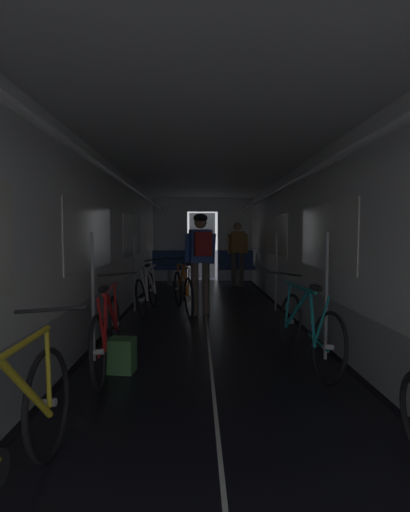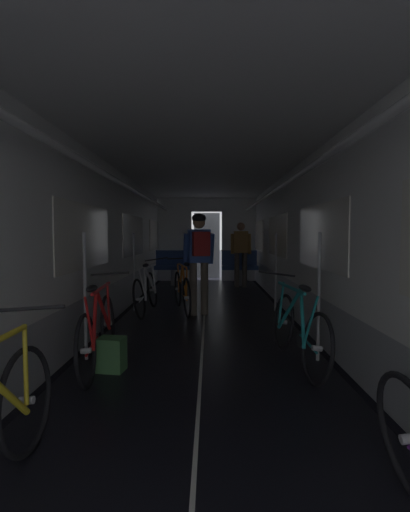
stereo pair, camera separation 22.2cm
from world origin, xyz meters
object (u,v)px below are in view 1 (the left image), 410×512
at_px(backpack_on_floor, 121,355).
at_px(bicycle_white, 147,292).
at_px(bicycle_yellow, 6,442).
at_px(bicycle_teal, 306,328).
at_px(bench_seat_far_right, 236,264).
at_px(bicycle_orange_in_aisle, 183,290).
at_px(person_standing_near_bench, 238,250).
at_px(bicycle_red, 108,332).
at_px(person_cyclist_aisle, 201,252).
at_px(bench_seat_far_left, 170,264).

bearing_deg(backpack_on_floor, bicycle_white, 92.45).
distance_m(bicycle_yellow, bicycle_teal, 2.95).
relative_size(bench_seat_far_right, bicycle_yellow, 0.58).
bearing_deg(bicycle_teal, bicycle_yellow, -134.39).
bearing_deg(bicycle_orange_in_aisle, person_standing_near_bench, 67.14).
relative_size(bicycle_white, backpack_on_floor, 4.98).
bearing_deg(backpack_on_floor, bicycle_red, 148.31).
relative_size(bicycle_teal, person_standing_near_bench, 1.01).
bearing_deg(person_cyclist_aisle, bicycle_red, -111.24).
height_order(bench_seat_far_left, bicycle_yellow, bench_seat_far_left).
bearing_deg(bicycle_yellow, bench_seat_far_left, 88.96).
distance_m(bench_seat_far_left, bicycle_white, 3.57).
relative_size(bicycle_teal, bicycle_red, 1.00).
distance_m(bench_seat_far_left, person_cyclist_aisle, 3.85).
xyz_separation_m(bicycle_white, backpack_on_floor, (0.12, -2.75, -0.21)).
bearing_deg(person_standing_near_bench, bicycle_teal, -88.87).
distance_m(bicycle_yellow, person_cyclist_aisle, 4.65).
bearing_deg(bicycle_teal, bicycle_orange_in_aisle, 118.01).
distance_m(bench_seat_far_left, bicycle_yellow, 8.22).
bearing_deg(person_cyclist_aisle, person_standing_near_bench, 73.57).
height_order(bicycle_teal, bicycle_orange_in_aisle, bicycle_teal).
bearing_deg(backpack_on_floor, person_cyclist_aisle, 72.59).
height_order(bench_seat_far_right, bicycle_teal, bicycle_teal).
height_order(bicycle_teal, person_cyclist_aisle, person_cyclist_aisle).
bearing_deg(bicycle_white, bicycle_teal, -51.41).
bearing_deg(backpack_on_floor, bicycle_teal, 6.10).
height_order(bench_seat_far_right, backpack_on_floor, bench_seat_far_right).
relative_size(bench_seat_far_right, person_cyclist_aisle, 0.57).
xyz_separation_m(bench_seat_far_right, backpack_on_floor, (-1.80, -6.32, -0.40)).
relative_size(bicycle_white, person_standing_near_bench, 1.01).
distance_m(bicycle_white, person_cyclist_aisle, 1.17).
bearing_deg(bench_seat_far_right, backpack_on_floor, -105.88).
height_order(bench_seat_far_right, person_cyclist_aisle, person_cyclist_aisle).
xyz_separation_m(bicycle_red, person_cyclist_aisle, (0.97, 2.49, 0.69)).
relative_size(bench_seat_far_left, bicycle_orange_in_aisle, 0.59).
distance_m(bicycle_teal, person_cyclist_aisle, 2.72).
distance_m(person_cyclist_aisle, bicycle_orange_in_aisle, 0.80).
xyz_separation_m(bicycle_yellow, bicycle_orange_in_aisle, (0.65, 4.76, 0.00)).
relative_size(bench_seat_far_left, bicycle_red, 0.58).
distance_m(bench_seat_far_right, bicycle_orange_in_aisle, 3.70).
relative_size(bicycle_yellow, bicycle_orange_in_aisle, 1.02).
height_order(bicycle_white, backpack_on_floor, bicycle_white).
bearing_deg(bicycle_white, bench_seat_far_right, 61.77).
bearing_deg(bicycle_orange_in_aisle, bicycle_teal, -61.99).
distance_m(bicycle_yellow, bicycle_orange_in_aisle, 4.81).
bearing_deg(bicycle_teal, bicycle_red, -177.02).
relative_size(bicycle_teal, bicycle_white, 1.00).
bearing_deg(bicycle_red, bench_seat_far_left, 88.58).
bearing_deg(bicycle_white, bicycle_yellow, -90.43).
relative_size(bicycle_orange_in_aisle, backpack_on_floor, 4.88).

